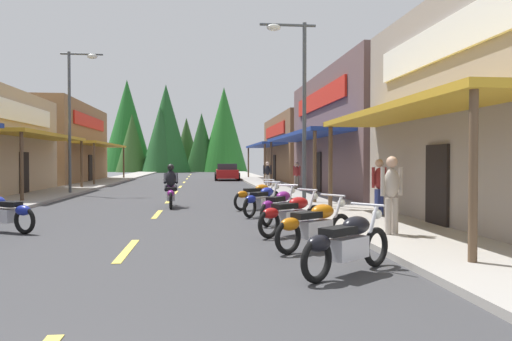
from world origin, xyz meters
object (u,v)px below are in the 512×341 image
streetlamp_left (75,104)px  pedestrian_waiting (267,173)px  motorcycle_parked_right_3 (280,205)px  motorcycle_parked_right_4 (263,200)px  pedestrian_by_shop (297,174)px  parked_car_curbside (227,172)px  streetlamp_right (297,89)px  rider_cruising_lead (171,189)px  pedestrian_strolling (392,191)px  motorcycle_parked_right_1 (315,224)px  motorcycle_parked_right_2 (292,214)px  motorcycle_parked_left_3 (3,212)px  motorcycle_parked_right_0 (347,242)px  pedestrian_browsing (379,184)px  motorcycle_parked_right_5 (257,195)px

streetlamp_left → pedestrian_waiting: 11.72m
motorcycle_parked_right_3 → motorcycle_parked_right_4: size_ratio=1.05×
streetlamp_left → pedestrian_by_shop: bearing=8.8°
pedestrian_by_shop → parked_car_curbside: size_ratio=0.37×
streetlamp_right → rider_cruising_lead: size_ratio=3.09×
pedestrian_waiting → pedestrian_strolling: bearing=35.9°
motorcycle_parked_right_4 → pedestrian_strolling: pedestrian_strolling is taller
motorcycle_parked_right_1 → motorcycle_parked_right_2: (-0.10, 1.86, 0.00)m
streetlamp_left → streetlamp_right: (9.54, -7.53, -0.21)m
streetlamp_left → motorcycle_parked_left_3: streetlamp_left is taller
streetlamp_left → pedestrian_waiting: streetlamp_left is taller
motorcycle_parked_right_1 → parked_car_curbside: 32.21m
motorcycle_parked_right_1 → motorcycle_parked_right_2: bearing=58.1°
motorcycle_parked_right_2 → streetlamp_left: bearing=84.5°
pedestrian_by_shop → motorcycle_parked_right_2: bearing=48.5°
streetlamp_left → rider_cruising_lead: 9.32m
streetlamp_right → motorcycle_parked_right_2: size_ratio=3.71×
motorcycle_parked_right_1 → pedestrian_waiting: 20.45m
motorcycle_parked_right_0 → motorcycle_parked_right_3: same height
streetlamp_left → pedestrian_browsing: 16.21m
motorcycle_parked_right_2 → pedestrian_by_shop: pedestrian_by_shop is taller
motorcycle_parked_left_3 → pedestrian_browsing: bearing=-141.3°
motorcycle_parked_right_2 → pedestrian_browsing: pedestrian_browsing is taller
streetlamp_left → rider_cruising_lead: size_ratio=3.26×
streetlamp_left → motorcycle_parked_right_3: (8.27, -11.73, -3.97)m
streetlamp_left → pedestrian_strolling: (10.24, -14.66, -3.41)m
motorcycle_parked_right_4 → pedestrian_waiting: (2.06, 14.58, 0.44)m
motorcycle_parked_right_5 → rider_cruising_lead: rider_cruising_lead is taller
motorcycle_parked_right_0 → pedestrian_waiting: size_ratio=1.09×
motorcycle_parked_right_2 → motorcycle_parked_right_0: bearing=-124.5°
motorcycle_parked_right_1 → pedestrian_waiting: (1.78, 20.36, 0.44)m
pedestrian_by_shop → parked_car_curbside: (-3.13, 14.83, -0.24)m
motorcycle_parked_right_0 → pedestrian_waiting: (1.76, 22.41, 0.44)m
motorcycle_parked_right_3 → pedestrian_strolling: 3.58m
pedestrian_by_shop → pedestrian_browsing: pedestrian_browsing is taller
pedestrian_by_shop → parked_car_curbside: bearing=-108.2°
streetlamp_right → parked_car_curbside: bearing=93.1°
rider_cruising_lead → pedestrian_strolling: bearing=-149.7°
motorcycle_parked_right_4 → pedestrian_strolling: (2.19, -4.82, 0.56)m
streetlamp_left → rider_cruising_lead: streetlamp_left is taller
pedestrian_waiting → motorcycle_parked_right_1: bearing=30.6°
streetlamp_left → motorcycle_parked_right_4: size_ratio=4.11×
motorcycle_parked_right_2 → parked_car_curbside: bearing=53.7°
motorcycle_parked_right_1 → motorcycle_parked_right_4: 5.79m
motorcycle_parked_right_1 → parked_car_curbside: parked_car_curbside is taller
motorcycle_parked_right_1 → motorcycle_parked_right_4: (-0.28, 5.78, 0.00)m
pedestrian_by_shop → pedestrian_browsing: (-0.08, -12.88, 0.09)m
motorcycle_parked_right_5 → parked_car_curbside: bearing=54.3°
pedestrian_browsing → streetlamp_right: bearing=178.9°
motorcycle_parked_right_3 → motorcycle_parked_right_5: (-0.18, 3.83, 0.00)m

